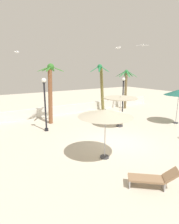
# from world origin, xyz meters

# --- Properties ---
(ground_plane) EXTENTS (56.00, 56.00, 0.00)m
(ground_plane) POSITION_xyz_m (0.00, 0.00, 0.00)
(ground_plane) COLOR beige
(boundary_wall) EXTENTS (25.20, 0.30, 0.89)m
(boundary_wall) POSITION_xyz_m (0.00, 8.95, 0.45)
(boundary_wall) COLOR silver
(boundary_wall) RESTS_ON ground_plane
(patio_umbrella_0) EXTENTS (2.37, 2.37, 2.95)m
(patio_umbrella_0) POSITION_xyz_m (7.20, 0.58, 2.66)
(patio_umbrella_0) COLOR #333338
(patio_umbrella_0) RESTS_ON ground_plane
(patio_umbrella_1) EXTENTS (2.78, 2.78, 2.66)m
(patio_umbrella_1) POSITION_xyz_m (-1.81, -1.15, 2.41)
(patio_umbrella_1) COLOR #333338
(patio_umbrella_1) RESTS_ON ground_plane
(patio_umbrella_2) EXTENTS (2.68, 2.68, 2.50)m
(patio_umbrella_2) POSITION_xyz_m (2.52, 2.53, 2.20)
(patio_umbrella_2) COLOR #333338
(patio_umbrella_2) RESTS_ON ground_plane
(palm_tree_0) EXTENTS (2.63, 2.47, 4.50)m
(palm_tree_0) POSITION_xyz_m (7.84, 7.53, 2.85)
(palm_tree_0) COLOR brown
(palm_tree_0) RESTS_ON ground_plane
(palm_tree_1) EXTENTS (2.41, 2.19, 5.00)m
(palm_tree_1) POSITION_xyz_m (-1.75, 6.40, 3.08)
(palm_tree_1) COLOR brown
(palm_tree_1) RESTS_ON ground_plane
(palm_tree_2) EXTENTS (2.44, 2.32, 5.07)m
(palm_tree_2) POSITION_xyz_m (4.78, 8.18, 3.12)
(palm_tree_2) COLOR brown
(palm_tree_2) RESTS_ON ground_plane
(lamp_post_0) EXTENTS (0.32, 0.32, 3.79)m
(lamp_post_0) POSITION_xyz_m (4.75, 4.65, 2.13)
(lamp_post_0) COLOR black
(lamp_post_0) RESTS_ON ground_plane
(lamp_post_1) EXTENTS (0.35, 0.35, 3.94)m
(lamp_post_1) POSITION_xyz_m (-2.87, 4.67, 2.35)
(lamp_post_1) COLOR black
(lamp_post_1) RESTS_ON ground_plane
(lounge_chair_0) EXTENTS (1.79, 1.65, 0.84)m
(lounge_chair_0) POSITION_xyz_m (-1.73, -4.15, 0.39)
(lounge_chair_0) COLOR #B7B7BC
(lounge_chair_0) RESTS_ON ground_plane
(seagull_0) EXTENTS (0.38, 1.30, 0.18)m
(seagull_0) POSITION_xyz_m (-3.68, 8.70, 5.95)
(seagull_0) COLOR white
(seagull_1) EXTENTS (0.54, 0.98, 0.14)m
(seagull_1) POSITION_xyz_m (2.07, 2.52, 6.06)
(seagull_1) COLOR white
(seagull_2) EXTENTS (0.97, 0.74, 0.14)m
(seagull_2) POSITION_xyz_m (5.74, 3.48, 6.58)
(seagull_2) COLOR white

